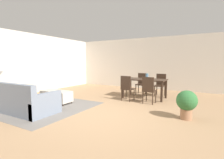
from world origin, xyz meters
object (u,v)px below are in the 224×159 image
Objects in this scene: dining_chair_near_left at (127,87)px; potted_plant at (187,102)px; dining_table at (145,81)px; vase_centerpiece at (147,76)px; couch at (21,101)px; dining_chair_far_right at (160,83)px; dining_chair_far_left at (142,82)px; side_table at (0,91)px; ottoman_table at (56,96)px; dining_chair_near_right at (149,89)px.

potted_plant is at bearing -27.23° from dining_chair_near_left.
dining_table is 1.77× the size of dining_chair_near_left.
dining_chair_near_left is at bearing -121.31° from vase_centerpiece.
dining_chair_near_left is at bearing -116.55° from dining_table.
dining_chair_far_right is (2.93, 4.29, 0.23)m from couch.
couch is at bearing -128.05° from dining_chair_near_left.
dining_chair_far_left is at bearing 116.61° from dining_table.
dining_table is 2.25× the size of potted_plant.
ottoman_table is at bearing 36.73° from side_table.
potted_plant is (5.58, 1.47, -0.04)m from side_table.
side_table is 5.98m from dining_chair_far_right.
side_table is at bearing -143.73° from dining_chair_near_left.
couch is 3.59× the size of side_table.
couch is 5.20m from dining_chair_far_right.
potted_plant is at bearing -39.55° from dining_chair_near_right.
dining_table is at bearing 117.37° from dining_chair_near_right.
vase_centerpiece is at bearing -113.13° from dining_chair_far_right.
vase_centerpiece is at bearing 130.56° from potted_plant.
ottoman_table is 3.20m from dining_chair_near_right.
dining_chair_far_left is at bearing 128.22° from potted_plant.
dining_chair_far_left reaches higher than dining_table.
potted_plant is (2.11, -1.08, -0.09)m from dining_chair_near_left.
dining_table is (2.50, 3.49, 0.37)m from couch.
dining_table is (2.42, 2.26, 0.42)m from ottoman_table.
potted_plant is at bearing 14.72° from side_table.
dining_chair_near_left and dining_chair_near_right have the same top height.
side_table is 5.77m from potted_plant.
couch is at bearing -137.68° from dining_chair_near_right.
side_table is 5.12m from dining_table.
dining_chair_near_left is 1.59m from dining_chair_far_left.
dining_chair_far_right is (0.01, 1.62, 0.00)m from dining_chair_near_right.
dining_table is 0.93m from dining_chair_near_right.
dining_table is 0.92m from dining_chair_far_right.
potted_plant is at bearing -51.78° from dining_chair_far_left.
dining_chair_far_right reaches higher than dining_table.
ottoman_table is at bearing 86.20° from couch.
couch is at bearing -159.13° from potted_plant.
dining_table is 0.90m from dining_chair_near_left.
dining_chair_far_left and dining_chair_far_right have the same top height.
dining_chair_far_left is at bearing 63.81° from couch.
vase_centerpiece is (0.09, 0.01, 0.20)m from dining_table.
dining_chair_near_left is (-0.40, -0.80, -0.14)m from dining_table.
vase_centerpiece reaches higher than dining_chair_far_right.
ottoman_table is 1.83m from side_table.
side_table is at bearing -130.01° from dining_chair_far_left.
couch is 2.33× the size of dining_chair_far_left.
couch is at bearing -124.38° from dining_chair_far_right.
dining_chair_near_right and dining_chair_far_right have the same top height.
couch is 1.92× the size of ottoman_table.
dining_chair_near_right is 1.00× the size of dining_chair_far_right.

